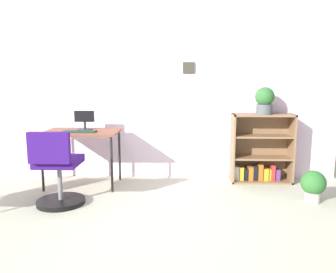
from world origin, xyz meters
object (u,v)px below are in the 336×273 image
at_px(potted_plant_on_shelf, 265,100).
at_px(desk, 82,136).
at_px(office_chair, 58,173).
at_px(bookshelf_low, 260,152).
at_px(monitor, 85,121).
at_px(keyboard, 80,131).
at_px(potted_plant_floor, 313,185).

bearing_deg(potted_plant_on_shelf, desk, -174.45).
xyz_separation_m(office_chair, bookshelf_low, (2.38, 1.02, 0.04)).
bearing_deg(monitor, keyboard, -91.06).
xyz_separation_m(keyboard, bookshelf_low, (2.31, 0.40, -0.32)).
relative_size(desk, potted_plant_floor, 2.57).
bearing_deg(monitor, office_chair, -95.10).
relative_size(monitor, bookshelf_low, 0.28).
bearing_deg(potted_plant_floor, keyboard, 171.27).
bearing_deg(keyboard, desk, 93.96).
xyz_separation_m(bookshelf_low, potted_plant_floor, (0.40, -0.82, -0.19)).
height_order(monitor, potted_plant_on_shelf, potted_plant_on_shelf).
xyz_separation_m(office_chair, potted_plant_on_shelf, (2.39, 0.96, 0.73)).
height_order(monitor, potted_plant_floor, monitor).
bearing_deg(potted_plant_on_shelf, potted_plant_floor, -62.98).
distance_m(desk, keyboard, 0.14).
bearing_deg(monitor, desk, -96.87).
height_order(bookshelf_low, potted_plant_on_shelf, potted_plant_on_shelf).
height_order(desk, potted_plant_floor, desk).
xyz_separation_m(monitor, bookshelf_low, (2.30, 0.18, -0.43)).
height_order(bookshelf_low, potted_plant_floor, bookshelf_low).
height_order(keyboard, office_chair, office_chair).
distance_m(keyboard, potted_plant_floor, 2.79).
distance_m(desk, bookshelf_low, 2.35).
relative_size(office_chair, potted_plant_floor, 2.31).
distance_m(keyboard, bookshelf_low, 2.36).
height_order(desk, office_chair, office_chair).
bearing_deg(potted_plant_floor, monitor, 166.85).
height_order(office_chair, potted_plant_on_shelf, potted_plant_on_shelf).
xyz_separation_m(keyboard, potted_plant_on_shelf, (2.32, 0.34, 0.37)).
distance_m(monitor, bookshelf_low, 2.35).
bearing_deg(bookshelf_low, desk, -173.03).
bearing_deg(office_chair, bookshelf_low, 23.17).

